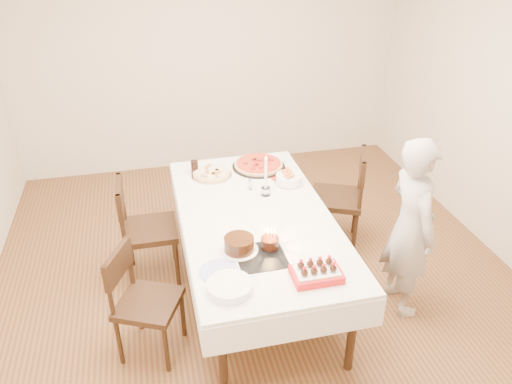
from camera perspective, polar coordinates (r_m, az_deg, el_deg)
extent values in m
plane|color=#552F1D|center=(4.33, 0.48, -10.79)|extent=(5.00, 5.00, 0.00)
cube|color=beige|center=(5.94, -5.39, 15.29)|extent=(4.50, 0.04, 2.70)
cube|color=silver|center=(4.06, 0.00, -7.17)|extent=(1.88, 2.41, 0.75)
imported|color=#B6B0AC|center=(3.91, 17.23, -3.93)|extent=(0.36, 0.54, 1.46)
cylinder|color=beige|center=(4.42, -5.10, 2.09)|extent=(0.44, 0.44, 0.04)
cylinder|color=red|center=(4.56, 0.29, 3.14)|extent=(0.56, 0.56, 0.04)
cube|color=#B21E1E|center=(4.45, 2.78, 2.04)|extent=(0.27, 0.27, 0.01)
cylinder|color=white|center=(4.28, 3.80, 1.51)|extent=(0.27, 0.27, 0.07)
cylinder|color=white|center=(4.03, 1.13, 1.89)|extent=(0.10, 0.10, 0.36)
cylinder|color=black|center=(4.47, -7.03, 2.84)|extent=(0.08, 0.08, 0.12)
cylinder|color=black|center=(3.44, -1.95, -6.02)|extent=(0.28, 0.28, 0.11)
cube|color=black|center=(3.41, 0.56, -7.43)|extent=(0.33, 0.33, 0.01)
cylinder|color=#34180E|center=(3.45, 1.61, -5.34)|extent=(0.16, 0.16, 0.14)
cube|color=beige|center=(3.29, 7.47, -9.30)|extent=(0.32, 0.26, 0.02)
cylinder|color=white|center=(3.13, -3.02, -10.76)|extent=(0.33, 0.33, 0.06)
cylinder|color=white|center=(3.29, -4.26, -9.02)|extent=(0.34, 0.34, 0.01)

